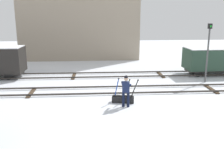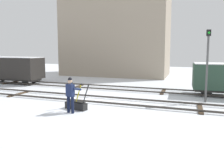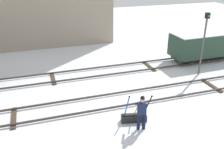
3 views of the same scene
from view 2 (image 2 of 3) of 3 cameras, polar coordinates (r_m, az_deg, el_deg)
name	(u,v)px [view 2 (image 2 of 3)]	position (r m, az deg, el deg)	size (l,w,h in m)	color
ground_plane	(96,101)	(13.32, -4.16, -6.92)	(60.00, 60.00, 0.00)	silver
track_main_line	(96,99)	(13.29, -4.16, -6.45)	(44.00, 1.94, 0.18)	#38332D
track_siding_near	(117,88)	(17.06, 1.35, -3.60)	(44.00, 1.94, 0.18)	#38332D
switch_lever_frame	(76,105)	(11.57, -9.38, -7.79)	(1.50, 0.60, 1.43)	black
rail_worker	(71,93)	(10.82, -10.80, -4.75)	(0.63, 0.70, 1.76)	#111831
signal_post	(207,59)	(13.75, 23.75, 3.76)	(0.24, 0.32, 4.23)	#4C4C4C
apartment_building	(116,35)	(27.51, 1.19, 10.39)	(12.81, 6.97, 9.97)	gray
freight_car_back_track	(13,68)	(22.29, -24.60, 1.53)	(5.88, 2.11, 2.45)	#2D2B28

